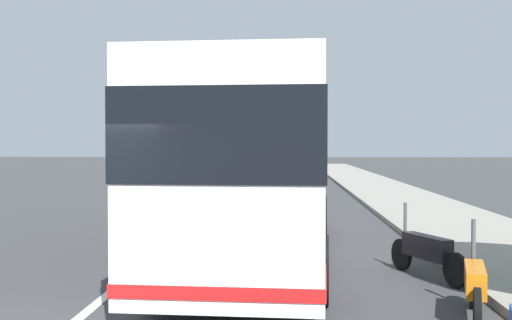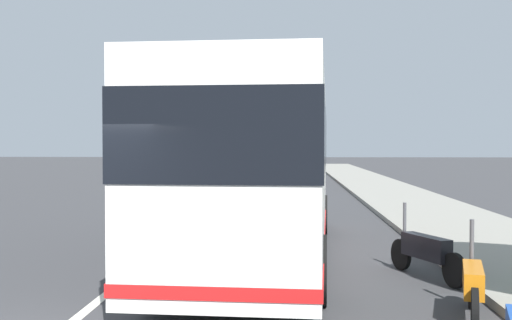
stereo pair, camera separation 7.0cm
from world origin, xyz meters
TOP-DOWN VIEW (x-y plane):
  - sidewalk_curb at (10.00, -7.36)m, footprint 110.00×3.60m
  - lane_divider_line at (10.00, 0.00)m, footprint 110.00×0.16m
  - coach_bus at (6.11, -2.22)m, footprint 11.25×3.13m
  - motorcycle_angled at (1.79, -5.12)m, footprint 2.01×0.57m
  - motorcycle_nearest_curb at (4.44, -5.07)m, footprint 1.99×0.88m
  - car_oncoming at (33.95, 2.14)m, footprint 4.02×2.07m
  - car_far_distant at (31.64, -1.74)m, footprint 4.04×1.83m
  - car_side_street at (25.47, -1.69)m, footprint 4.61×1.98m
  - car_behind_bus at (51.53, -2.14)m, footprint 4.34×1.93m

SIDE VIEW (x-z plane):
  - lane_divider_line at x=10.00m, z-range 0.00..0.01m
  - sidewalk_curb at x=10.00m, z-range 0.00..0.14m
  - motorcycle_angled at x=1.79m, z-range -0.17..1.08m
  - motorcycle_nearest_curb at x=4.44m, z-range -0.16..1.07m
  - car_side_street at x=25.47m, z-range -0.04..1.39m
  - car_oncoming at x=33.95m, z-range -0.06..1.49m
  - car_behind_bus at x=51.53m, z-range -0.04..1.50m
  - car_far_distant at x=31.64m, z-range -0.05..1.54m
  - coach_bus at x=6.11m, z-range 0.24..3.66m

